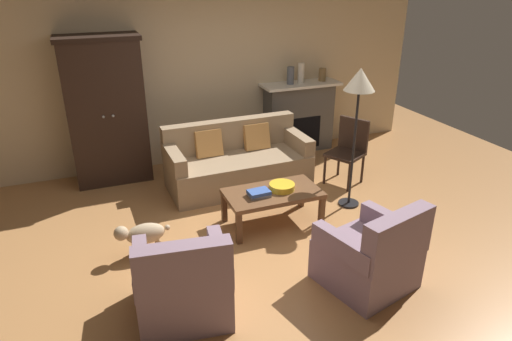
# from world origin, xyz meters

# --- Properties ---
(ground_plane) EXTENTS (9.60, 9.60, 0.00)m
(ground_plane) POSITION_xyz_m (0.00, 0.00, 0.00)
(ground_plane) COLOR #B27A47
(back_wall) EXTENTS (7.20, 0.10, 2.80)m
(back_wall) POSITION_xyz_m (0.00, 2.55, 1.40)
(back_wall) COLOR beige
(back_wall) RESTS_ON ground
(fireplace) EXTENTS (1.26, 0.48, 1.12)m
(fireplace) POSITION_xyz_m (1.55, 2.30, 0.57)
(fireplace) COLOR #4C4947
(fireplace) RESTS_ON ground
(armoire) EXTENTS (1.06, 0.57, 2.00)m
(armoire) POSITION_xyz_m (-1.40, 2.22, 1.00)
(armoire) COLOR black
(armoire) RESTS_ON ground
(couch) EXTENTS (1.94, 0.89, 0.86)m
(couch) POSITION_xyz_m (0.17, 1.40, 0.32)
(couch) COLOR #937A5B
(couch) RESTS_ON ground
(coffee_table) EXTENTS (1.10, 0.60, 0.42)m
(coffee_table) POSITION_xyz_m (0.20, 0.24, 0.37)
(coffee_table) COLOR brown
(coffee_table) RESTS_ON ground
(fruit_bowl) EXTENTS (0.30, 0.30, 0.07)m
(fruit_bowl) POSITION_xyz_m (0.32, 0.25, 0.46)
(fruit_bowl) COLOR gold
(fruit_bowl) RESTS_ON coffee_table
(book_stack) EXTENTS (0.25, 0.18, 0.07)m
(book_stack) POSITION_xyz_m (0.01, 0.19, 0.46)
(book_stack) COLOR gray
(book_stack) RESTS_ON coffee_table
(mantel_vase_slate) EXTENTS (0.11, 0.11, 0.27)m
(mantel_vase_slate) POSITION_xyz_m (1.37, 2.28, 1.25)
(mantel_vase_slate) COLOR #565B66
(mantel_vase_slate) RESTS_ON fireplace
(mantel_vase_cream) EXTENTS (0.10, 0.10, 0.31)m
(mantel_vase_cream) POSITION_xyz_m (1.55, 2.28, 1.28)
(mantel_vase_cream) COLOR beige
(mantel_vase_cream) RESTS_ON fireplace
(mantel_vase_bronze) EXTENTS (0.11, 0.11, 0.20)m
(mantel_vase_bronze) POSITION_xyz_m (1.93, 2.28, 1.22)
(mantel_vase_bronze) COLOR olive
(mantel_vase_bronze) RESTS_ON fireplace
(armchair_near_left) EXTENTS (0.87, 0.86, 0.88)m
(armchair_near_left) POSITION_xyz_m (-1.12, -0.91, 0.32)
(armchair_near_left) COLOR gray
(armchair_near_left) RESTS_ON ground
(armchair_near_right) EXTENTS (0.93, 0.93, 0.88)m
(armchair_near_right) POSITION_xyz_m (0.60, -1.14, 0.32)
(armchair_near_right) COLOR gray
(armchair_near_right) RESTS_ON ground
(side_chair_wooden) EXTENTS (0.60, 0.60, 0.90)m
(side_chair_wooden) POSITION_xyz_m (1.64, 0.94, 0.51)
(side_chair_wooden) COLOR black
(side_chair_wooden) RESTS_ON ground
(floor_lamp) EXTENTS (0.36, 0.36, 1.74)m
(floor_lamp) POSITION_xyz_m (1.30, 0.32, 1.51)
(floor_lamp) COLOR black
(floor_lamp) RESTS_ON ground
(dog) EXTENTS (0.57, 0.21, 0.39)m
(dog) POSITION_xyz_m (-1.31, 0.14, 0.25)
(dog) COLOR tan
(dog) RESTS_ON ground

